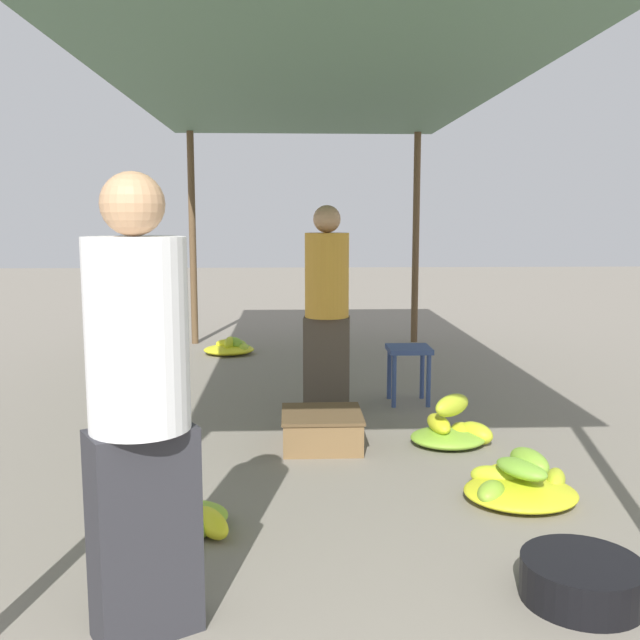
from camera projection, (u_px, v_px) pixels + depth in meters
The scene contains 12 objects.
canopy_post_back_left at pixel (193, 239), 8.31m from camera, with size 0.08×0.08×2.47m, color brown.
canopy_post_back_right at pixel (416, 239), 8.42m from camera, with size 0.08×0.08×2.47m, color brown.
canopy_tarp at pixel (314, 75), 5.09m from camera, with size 3.03×6.68×0.04m, color #567A60.
vendor_foreground at pixel (140, 404), 2.43m from camera, with size 0.47×0.47×1.62m.
stool at pixel (409, 358), 5.69m from camera, with size 0.34×0.34×0.46m.
basin_black at pixel (582, 580), 2.76m from camera, with size 0.47×0.47×0.16m.
banana_pile_left_0 at pixel (191, 518), 3.39m from camera, with size 0.44×0.43×0.14m.
banana_pile_left_1 at pixel (231, 347), 7.83m from camera, with size 0.55×0.58×0.20m.
banana_pile_right_0 at pixel (519, 484), 3.75m from camera, with size 0.62×0.53×0.26m.
banana_pile_right_1 at pixel (453, 430), 4.67m from camera, with size 0.57×0.45×0.34m.
crate_near at pixel (322, 429), 4.62m from camera, with size 0.52×0.52×0.23m.
shopper_walking_mid at pixel (327, 306), 5.40m from camera, with size 0.37×0.37×1.57m.
Camera 1 is at (-0.18, -1.84, 1.47)m, focal length 40.00 mm.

